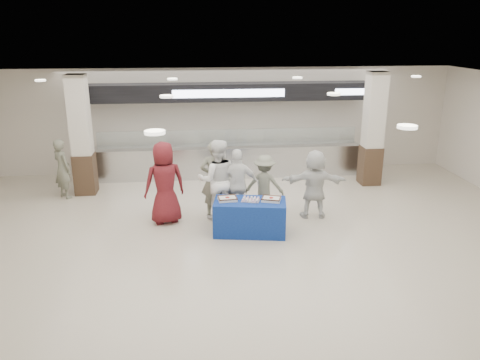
{
  "coord_description": "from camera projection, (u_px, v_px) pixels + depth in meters",
  "views": [
    {
      "loc": [
        -1.08,
        -8.3,
        4.29
      ],
      "look_at": [
        -0.04,
        1.6,
        1.07
      ],
      "focal_mm": 35.0,
      "sensor_mm": 36.0,
      "label": 1
    }
  ],
  "objects": [
    {
      "name": "chef_short",
      "position": [
        238.0,
        185.0,
        10.82
      ],
      "size": [
        1.0,
        0.43,
        1.7
      ],
      "primitive_type": "imported",
      "rotation": [
        0.0,
        0.0,
        3.15
      ],
      "color": "white",
      "rests_on": "ground"
    },
    {
      "name": "serving_line",
      "position": [
        228.0,
        139.0,
        14.03
      ],
      "size": [
        8.7,
        0.85,
        2.8
      ],
      "color": "silver",
      "rests_on": "ground"
    },
    {
      "name": "sheet_cake_right",
      "position": [
        271.0,
        199.0,
        10.11
      ],
      "size": [
        0.47,
        0.41,
        0.09
      ],
      "color": "white",
      "rests_on": "display_table"
    },
    {
      "name": "chef_tall",
      "position": [
        217.0,
        180.0,
        10.85
      ],
      "size": [
        0.93,
        0.72,
        1.91
      ],
      "primitive_type": "imported",
      "rotation": [
        0.0,
        0.0,
        3.14
      ],
      "color": "white",
      "rests_on": "ground"
    },
    {
      "name": "soldier_a",
      "position": [
        215.0,
        179.0,
        11.0
      ],
      "size": [
        0.68,
        0.45,
        1.85
      ],
      "primitive_type": "imported",
      "rotation": [
        0.0,
        0.0,
        3.13
      ],
      "color": "slate",
      "rests_on": "ground"
    },
    {
      "name": "civilian_maroon",
      "position": [
        165.0,
        183.0,
        10.63
      ],
      "size": [
        1.07,
        0.85,
        1.91
      ],
      "primitive_type": "imported",
      "rotation": [
        0.0,
        0.0,
        3.43
      ],
      "color": "maroon",
      "rests_on": "ground"
    },
    {
      "name": "column_right",
      "position": [
        373.0,
        132.0,
        13.18
      ],
      "size": [
        0.55,
        0.55,
        3.2
      ],
      "color": "#352418",
      "rests_on": "ground"
    },
    {
      "name": "civilian_white",
      "position": [
        314.0,
        184.0,
        10.98
      ],
      "size": [
        1.58,
        0.67,
        1.65
      ],
      "primitive_type": "imported",
      "rotation": [
        0.0,
        0.0,
        3.02
      ],
      "color": "silver",
      "rests_on": "ground"
    },
    {
      "name": "sheet_cake_left",
      "position": [
        227.0,
        198.0,
        10.13
      ],
      "size": [
        0.43,
        0.35,
        0.09
      ],
      "color": "white",
      "rests_on": "display_table"
    },
    {
      "name": "column_left",
      "position": [
        82.0,
        138.0,
        12.39
      ],
      "size": [
        0.55,
        0.55,
        3.2
      ],
      "color": "#352418",
      "rests_on": "ground"
    },
    {
      "name": "ground",
      "position": [
        251.0,
        256.0,
        9.28
      ],
      "size": [
        14.0,
        14.0,
        0.0
      ],
      "primitive_type": "plane",
      "color": "beige",
      "rests_on": "ground"
    },
    {
      "name": "soldier_b",
      "position": [
        264.0,
        184.0,
        11.26
      ],
      "size": [
        1.05,
        0.77,
        1.45
      ],
      "primitive_type": "imported",
      "rotation": [
        0.0,
        0.0,
        2.87
      ],
      "color": "slate",
      "rests_on": "ground"
    },
    {
      "name": "cupcake_tray",
      "position": [
        251.0,
        199.0,
        10.1
      ],
      "size": [
        0.45,
        0.38,
        0.06
      ],
      "color": "#ADADB2",
      "rests_on": "display_table"
    },
    {
      "name": "soldier_bg",
      "position": [
        62.0,
        169.0,
        12.28
      ],
      "size": [
        0.68,
        0.68,
        1.59
      ],
      "primitive_type": "imported",
      "rotation": [
        0.0,
        0.0,
        2.35
      ],
      "color": "slate",
      "rests_on": "ground"
    },
    {
      "name": "display_table",
      "position": [
        250.0,
        217.0,
        10.22
      ],
      "size": [
        1.66,
        1.03,
        0.75
      ],
      "primitive_type": "cube",
      "rotation": [
        0.0,
        0.0,
        -0.17
      ],
      "color": "navy",
      "rests_on": "ground"
    }
  ]
}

